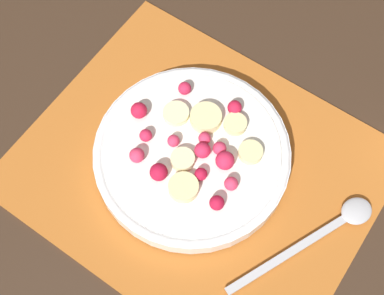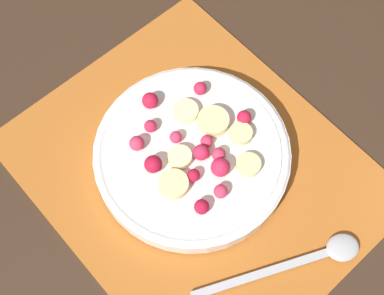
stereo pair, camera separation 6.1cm
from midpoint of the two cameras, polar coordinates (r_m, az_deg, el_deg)
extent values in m
plane|color=#382619|center=(0.64, 3.11, -2.78)|extent=(3.00, 3.00, 0.00)
cube|color=#B26023|center=(0.64, 3.12, -2.67)|extent=(0.41, 0.34, 0.01)
cylinder|color=white|center=(0.63, 2.76, -1.12)|extent=(0.23, 0.23, 0.02)
torus|color=white|center=(0.62, 2.79, -0.81)|extent=(0.23, 0.23, 0.01)
cylinder|color=white|center=(0.62, 2.81, -0.64)|extent=(0.21, 0.21, 0.00)
cylinder|color=beige|center=(0.60, 1.57, -1.38)|extent=(0.03, 0.03, 0.01)
cylinder|color=beige|center=(0.63, 2.05, 3.58)|extent=(0.04, 0.04, 0.01)
cylinder|color=beige|center=(0.61, 8.88, -2.16)|extent=(0.03, 0.03, 0.01)
cylinder|color=beige|center=(0.59, 0.95, -4.29)|extent=(0.04, 0.04, 0.01)
cylinder|color=beige|center=(0.62, 7.99, 1.14)|extent=(0.03, 0.03, 0.01)
cylinder|color=beige|center=(0.63, 5.05, 2.47)|extent=(0.05, 0.05, 0.01)
sphere|color=#D12347|center=(0.60, 5.96, -2.43)|extent=(0.02, 0.02, 0.02)
sphere|color=#DB3356|center=(0.61, -3.09, 0.14)|extent=(0.02, 0.02, 0.02)
sphere|color=#D12347|center=(0.60, 3.73, -0.70)|extent=(0.02, 0.02, 0.02)
sphere|color=#DB3356|center=(0.59, 6.04, -5.00)|extent=(0.02, 0.02, 0.02)
sphere|color=#DB3356|center=(0.61, 4.39, 0.38)|extent=(0.01, 0.01, 0.01)
sphere|color=#B21433|center=(0.59, 3.09, -3.30)|extent=(0.01, 0.01, 0.01)
sphere|color=#D12347|center=(0.62, -1.67, 2.01)|extent=(0.01, 0.01, 0.01)
sphere|color=red|center=(0.63, -1.76, 4.74)|extent=(0.02, 0.02, 0.02)
sphere|color=red|center=(0.63, 8.24, 3.00)|extent=(0.02, 0.02, 0.02)
sphere|color=#B21433|center=(0.58, 4.04, -6.66)|extent=(0.02, 0.02, 0.02)
sphere|color=#DB3356|center=(0.61, 1.38, 1.06)|extent=(0.01, 0.01, 0.01)
sphere|color=#D12347|center=(0.64, 3.58, 6.04)|extent=(0.02, 0.02, 0.02)
sphere|color=#B21433|center=(0.60, -1.27, -2.11)|extent=(0.02, 0.02, 0.02)
sphere|color=#DB3356|center=(0.61, 5.72, -1.03)|extent=(0.02, 0.02, 0.02)
cube|color=#B2B2B7|center=(0.60, 10.31, -13.47)|extent=(0.07, 0.15, 0.00)
ellipsoid|color=#B2B2B7|center=(0.63, 18.50, -10.40)|extent=(0.04, 0.05, 0.01)
camera|label=1|loc=(0.03, -87.12, 6.17)|focal=50.00mm
camera|label=2|loc=(0.03, 92.88, -6.17)|focal=50.00mm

